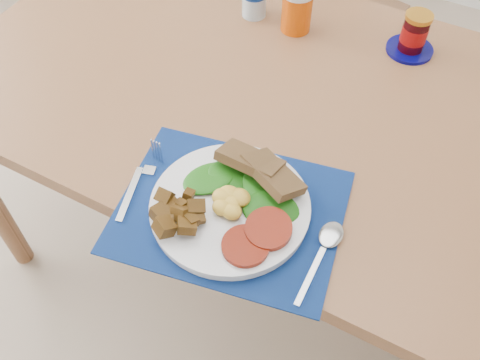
{
  "coord_description": "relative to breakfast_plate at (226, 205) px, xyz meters",
  "views": [
    {
      "loc": [
        0.45,
        -0.66,
        1.59
      ],
      "look_at": [
        0.15,
        -0.11,
        0.8
      ],
      "focal_mm": 40.0,
      "sensor_mm": 36.0,
      "label": 1
    }
  ],
  "objects": [
    {
      "name": "ground",
      "position": [
        -0.15,
        0.15,
        -0.77
      ],
      "size": [
        4.0,
        4.0,
        0.0
      ],
      "primitive_type": "plane",
      "color": "tan",
      "rests_on": "ground"
    },
    {
      "name": "table",
      "position": [
        -0.15,
        0.35,
        -0.11
      ],
      "size": [
        1.4,
        0.9,
        0.75
      ],
      "color": "brown",
      "rests_on": "ground"
    },
    {
      "name": "placemat",
      "position": [
        0.01,
        0.0,
        -0.02
      ],
      "size": [
        0.48,
        0.4,
        0.0
      ],
      "primitive_type": "cube",
      "rotation": [
        0.0,
        0.0,
        0.18
      ],
      "color": "#040732",
      "rests_on": "table"
    },
    {
      "name": "breakfast_plate",
      "position": [
        0.0,
        0.0,
        0.0
      ],
      "size": [
        0.3,
        0.3,
        0.07
      ],
      "rotation": [
        0.0,
        0.0,
        -0.18
      ],
      "color": "silver",
      "rests_on": "placemat"
    },
    {
      "name": "fork",
      "position": [
        -0.19,
        -0.01,
        -0.02
      ],
      "size": [
        0.05,
        0.19,
        0.0
      ],
      "rotation": [
        0.0,
        0.0,
        0.3
      ],
      "color": "#B2B5BA",
      "rests_on": "placemat"
    },
    {
      "name": "spoon",
      "position": [
        0.2,
        0.01,
        -0.02
      ],
      "size": [
        0.04,
        0.19,
        0.01
      ],
      "rotation": [
        0.0,
        0.0,
        0.03
      ],
      "color": "#B2B5BA",
      "rests_on": "placemat"
    },
    {
      "name": "juice_glass",
      "position": [
        -0.13,
        0.59,
        0.03
      ],
      "size": [
        0.08,
        0.08,
        0.11
      ],
      "primitive_type": "cylinder",
      "color": "#CC4605",
      "rests_on": "table"
    },
    {
      "name": "jam_on_saucer",
      "position": [
        0.16,
        0.64,
        0.02
      ],
      "size": [
        0.12,
        0.12,
        0.1
      ],
      "color": "#05044F",
      "rests_on": "table"
    }
  ]
}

